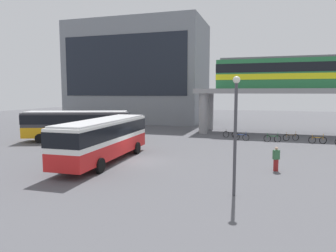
# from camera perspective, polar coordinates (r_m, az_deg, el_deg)

# --- Properties ---
(ground_plane) EXTENTS (120.00, 120.00, 0.00)m
(ground_plane) POSITION_cam_1_polar(r_m,az_deg,el_deg) (33.47, 1.19, -2.79)
(ground_plane) COLOR #515156
(station_building) EXTENTS (23.42, 12.87, 17.27)m
(station_building) POSITION_cam_1_polar(r_m,az_deg,el_deg) (56.97, -5.40, 9.62)
(station_building) COLOR slate
(station_building) RESTS_ON ground_plane
(elevated_platform) EXTENTS (28.85, 6.24, 5.67)m
(elevated_platform) POSITION_cam_1_polar(r_m,az_deg,el_deg) (41.72, 25.36, 5.08)
(elevated_platform) COLOR gray
(elevated_platform) RESTS_ON ground_plane
(train) EXTENTS (23.71, 2.96, 3.84)m
(train) POSITION_cam_1_polar(r_m,az_deg,el_deg) (41.78, 25.52, 8.91)
(train) COLOR #26723F
(train) RESTS_ON elevated_platform
(bus_main) EXTENTS (2.98, 11.10, 3.22)m
(bus_main) POSITION_cam_1_polar(r_m,az_deg,el_deg) (23.88, -11.58, -1.76)
(bus_main) COLOR red
(bus_main) RESTS_ON ground_plane
(bus_secondary) EXTENTS (11.25, 6.14, 3.22)m
(bus_secondary) POSITION_cam_1_polar(r_m,az_deg,el_deg) (34.60, -16.28, 0.57)
(bus_secondary) COLOR orange
(bus_secondary) RESTS_ON ground_plane
(bicycle_brown) EXTENTS (1.69, 0.70, 1.04)m
(bicycle_brown) POSITION_cam_1_polar(r_m,az_deg,el_deg) (36.39, 21.56, -1.93)
(bicycle_brown) COLOR black
(bicycle_brown) RESTS_ON ground_plane
(bicycle_black) EXTENTS (1.78, 0.29, 1.04)m
(bicycle_black) POSITION_cam_1_polar(r_m,az_deg,el_deg) (36.88, 11.35, -1.51)
(bicycle_black) COLOR black
(bicycle_black) RESTS_ON ground_plane
(bicycle_blue) EXTENTS (1.77, 0.41, 1.04)m
(bicycle_blue) POSITION_cam_1_polar(r_m,az_deg,el_deg) (35.01, 13.22, -1.97)
(bicycle_blue) COLOR black
(bicycle_blue) RESTS_ON ground_plane
(bicycle_green) EXTENTS (1.78, 0.29, 1.04)m
(bicycle_green) POSITION_cam_1_polar(r_m,az_deg,el_deg) (34.75, 18.55, -2.19)
(bicycle_green) COLOR black
(bicycle_green) RESTS_ON ground_plane
(bicycle_orange) EXTENTS (1.78, 0.31, 1.04)m
(bicycle_orange) POSITION_cam_1_polar(r_m,az_deg,el_deg) (35.47, 25.68, -2.32)
(bicycle_orange) COLOR black
(bicycle_orange) RESTS_ON ground_plane
(pedestrian_by_bike_rack) EXTENTS (0.48, 0.43, 1.63)m
(pedestrian_by_bike_rack) POSITION_cam_1_polar(r_m,az_deg,el_deg) (22.11, 19.15, -5.85)
(pedestrian_by_bike_rack) COLOR maroon
(pedestrian_by_bike_rack) RESTS_ON ground_plane
(lamp_post) EXTENTS (0.36, 0.36, 6.03)m
(lamp_post) POSITION_cam_1_polar(r_m,az_deg,el_deg) (15.87, 12.23, 0.02)
(lamp_post) COLOR #3F3F44
(lamp_post) RESTS_ON ground_plane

